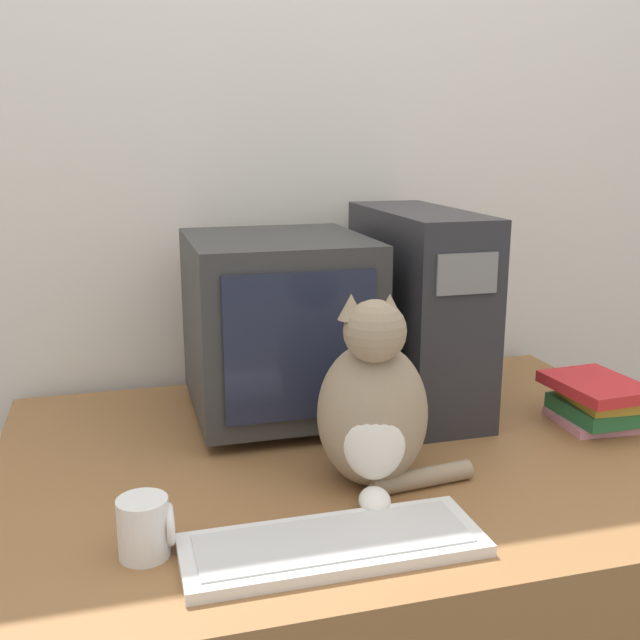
% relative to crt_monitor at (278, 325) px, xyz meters
% --- Properties ---
extents(wall_back, '(7.00, 0.05, 2.50)m').
position_rel_crt_monitor_xyz_m(wall_back, '(0.10, 0.32, 0.28)').
color(wall_back, silver).
rests_on(wall_back, ground_plane).
extents(desk, '(1.33, 0.96, 0.77)m').
position_rel_crt_monitor_xyz_m(desk, '(0.10, -0.22, -0.59)').
color(desk, olive).
rests_on(desk, ground_plane).
extents(crt_monitor, '(0.36, 0.40, 0.39)m').
position_rel_crt_monitor_xyz_m(crt_monitor, '(0.00, 0.00, 0.00)').
color(crt_monitor, '#333333').
rests_on(crt_monitor, desk).
extents(computer_tower, '(0.18, 0.46, 0.43)m').
position_rel_crt_monitor_xyz_m(computer_tower, '(0.31, -0.01, 0.02)').
color(computer_tower, '#28282D').
rests_on(computer_tower, desk).
extents(keyboard, '(0.44, 0.16, 0.02)m').
position_rel_crt_monitor_xyz_m(keyboard, '(-0.04, -0.56, -0.19)').
color(keyboard, silver).
rests_on(keyboard, desk).
extents(cat, '(0.29, 0.26, 0.34)m').
position_rel_crt_monitor_xyz_m(cat, '(0.08, -0.37, -0.06)').
color(cat, gray).
rests_on(cat, desk).
extents(book_stack, '(0.17, 0.21, 0.10)m').
position_rel_crt_monitor_xyz_m(book_stack, '(0.62, -0.24, -0.15)').
color(book_stack, pink).
rests_on(book_stack, desk).
extents(pen, '(0.15, 0.03, 0.01)m').
position_rel_crt_monitor_xyz_m(pen, '(-0.22, -0.47, -0.20)').
color(pen, maroon).
rests_on(pen, desk).
extents(mug, '(0.08, 0.07, 0.09)m').
position_rel_crt_monitor_xyz_m(mug, '(-0.30, -0.50, -0.16)').
color(mug, white).
rests_on(mug, desk).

